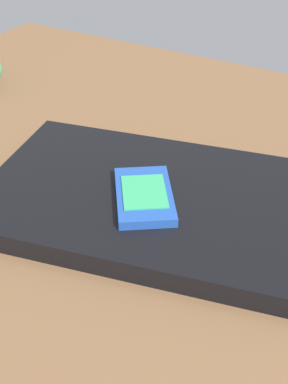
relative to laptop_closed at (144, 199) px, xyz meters
The scene contains 3 objects.
desk_surface 8.34cm from the laptop_closed, 34.20° to the left, with size 120.00×80.00×3.00cm, color brown.
laptop_closed is the anchor object (origin of this frame).
cell_phone_on_laptop 2.42cm from the laptop_closed, 59.69° to the right, with size 10.29×11.32×1.12cm.
Camera 1 is at (16.39, -44.81, 37.54)cm, focal length 49.47 mm.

